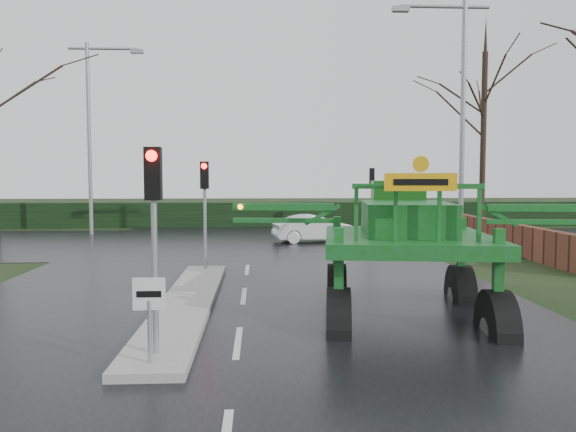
{
  "coord_description": "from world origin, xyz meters",
  "views": [
    {
      "loc": [
        0.4,
        -10.12,
        3.05
      ],
      "look_at": [
        1.17,
        4.86,
        2.0
      ],
      "focal_mm": 35.0,
      "sensor_mm": 36.0,
      "label": 1
    }
  ],
  "objects_px": {
    "traffic_signal_near": "(154,205)",
    "keep_left_sign": "(149,306)",
    "street_light_left_far": "(95,121)",
    "crop_sprayer": "(339,228)",
    "street_light_right": "(455,103)",
    "traffic_signal_far": "(372,185)",
    "traffic_signal_mid": "(205,192)",
    "white_sedan": "(314,242)"
  },
  "relations": [
    {
      "from": "keep_left_sign",
      "to": "white_sedan",
      "type": "xyz_separation_m",
      "value": [
        4.27,
        17.31,
        -1.06
      ]
    },
    {
      "from": "street_light_right",
      "to": "white_sedan",
      "type": "bearing_deg",
      "value": 143.91
    },
    {
      "from": "traffic_signal_near",
      "to": "white_sedan",
      "type": "height_order",
      "value": "traffic_signal_near"
    },
    {
      "from": "traffic_signal_mid",
      "to": "traffic_signal_far",
      "type": "bearing_deg",
      "value": 58.07
    },
    {
      "from": "street_light_left_far",
      "to": "crop_sprayer",
      "type": "bearing_deg",
      "value": -61.82
    },
    {
      "from": "traffic_signal_mid",
      "to": "crop_sprayer",
      "type": "bearing_deg",
      "value": -63.15
    },
    {
      "from": "traffic_signal_far",
      "to": "crop_sprayer",
      "type": "relative_size",
      "value": 0.46
    },
    {
      "from": "keep_left_sign",
      "to": "white_sedan",
      "type": "bearing_deg",
      "value": 76.13
    },
    {
      "from": "street_light_right",
      "to": "street_light_left_far",
      "type": "xyz_separation_m",
      "value": [
        -16.39,
        8.0,
        0.0
      ]
    },
    {
      "from": "traffic_signal_mid",
      "to": "crop_sprayer",
      "type": "distance_m",
      "value": 7.31
    },
    {
      "from": "traffic_signal_mid",
      "to": "street_light_right",
      "type": "bearing_deg",
      "value": 25.4
    },
    {
      "from": "traffic_signal_far",
      "to": "street_light_left_far",
      "type": "relative_size",
      "value": 0.35
    },
    {
      "from": "street_light_right",
      "to": "crop_sprayer",
      "type": "height_order",
      "value": "street_light_right"
    },
    {
      "from": "street_light_right",
      "to": "street_light_left_far",
      "type": "distance_m",
      "value": 18.24
    },
    {
      "from": "keep_left_sign",
      "to": "street_light_right",
      "type": "distance_m",
      "value": 17.23
    },
    {
      "from": "traffic_signal_near",
      "to": "crop_sprayer",
      "type": "xyz_separation_m",
      "value": [
        3.29,
        2.0,
        -0.56
      ]
    },
    {
      "from": "street_light_left_far",
      "to": "white_sedan",
      "type": "bearing_deg",
      "value": -20.58
    },
    {
      "from": "street_light_right",
      "to": "traffic_signal_far",
      "type": "bearing_deg",
      "value": 101.95
    },
    {
      "from": "keep_left_sign",
      "to": "street_light_right",
      "type": "height_order",
      "value": "street_light_right"
    },
    {
      "from": "traffic_signal_far",
      "to": "white_sedan",
      "type": "height_order",
      "value": "traffic_signal_far"
    },
    {
      "from": "traffic_signal_mid",
      "to": "street_light_left_far",
      "type": "relative_size",
      "value": 0.35
    },
    {
      "from": "traffic_signal_mid",
      "to": "street_light_left_far",
      "type": "distance_m",
      "value": 14.68
    },
    {
      "from": "street_light_left_far",
      "to": "crop_sprayer",
      "type": "distance_m",
      "value": 21.93
    },
    {
      "from": "traffic_signal_near",
      "to": "keep_left_sign",
      "type": "bearing_deg",
      "value": -90.0
    },
    {
      "from": "keep_left_sign",
      "to": "street_light_left_far",
      "type": "bearing_deg",
      "value": 107.78
    },
    {
      "from": "traffic_signal_mid",
      "to": "white_sedan",
      "type": "xyz_separation_m",
      "value": [
        4.27,
        8.31,
        -2.59
      ]
    },
    {
      "from": "street_light_right",
      "to": "street_light_left_far",
      "type": "bearing_deg",
      "value": 153.98
    },
    {
      "from": "street_light_right",
      "to": "crop_sprayer",
      "type": "bearing_deg",
      "value": -119.4
    },
    {
      "from": "street_light_left_far",
      "to": "crop_sprayer",
      "type": "xyz_separation_m",
      "value": [
        10.19,
        -19.01,
        -3.96
      ]
    },
    {
      "from": "traffic_signal_far",
      "to": "white_sedan",
      "type": "relative_size",
      "value": 0.92
    },
    {
      "from": "keep_left_sign",
      "to": "traffic_signal_mid",
      "type": "xyz_separation_m",
      "value": [
        0.0,
        8.99,
        1.53
      ]
    },
    {
      "from": "keep_left_sign",
      "to": "street_light_left_far",
      "type": "relative_size",
      "value": 0.14
    },
    {
      "from": "traffic_signal_near",
      "to": "crop_sprayer",
      "type": "relative_size",
      "value": 0.46
    },
    {
      "from": "traffic_signal_near",
      "to": "street_light_right",
      "type": "relative_size",
      "value": 0.35
    },
    {
      "from": "traffic_signal_far",
      "to": "street_light_left_far",
      "type": "bearing_deg",
      "value": 0.03
    },
    {
      "from": "crop_sprayer",
      "to": "white_sedan",
      "type": "height_order",
      "value": "crop_sprayer"
    },
    {
      "from": "street_light_right",
      "to": "keep_left_sign",
      "type": "bearing_deg",
      "value": -125.12
    },
    {
      "from": "traffic_signal_near",
      "to": "crop_sprayer",
      "type": "height_order",
      "value": "crop_sprayer"
    },
    {
      "from": "crop_sprayer",
      "to": "traffic_signal_mid",
      "type": "bearing_deg",
      "value": 124.06
    },
    {
      "from": "keep_left_sign",
      "to": "white_sedan",
      "type": "distance_m",
      "value": 17.86
    },
    {
      "from": "traffic_signal_far",
      "to": "street_light_right",
      "type": "distance_m",
      "value": 8.86
    },
    {
      "from": "keep_left_sign",
      "to": "traffic_signal_far",
      "type": "bearing_deg",
      "value": 70.07
    }
  ]
}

